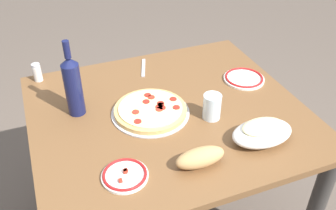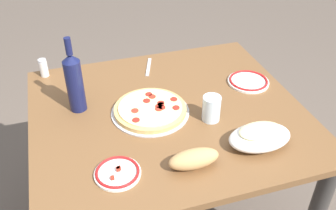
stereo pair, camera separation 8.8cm
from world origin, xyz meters
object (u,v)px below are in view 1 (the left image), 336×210
(baked_pasta_dish, at_px, (262,132))
(side_plate_far, at_px, (244,78))
(water_glass, at_px, (212,107))
(dining_table, at_px, (168,133))
(spice_shaker, at_px, (37,72))
(pepperoni_pizza, at_px, (151,110))
(bread_loaf, at_px, (200,157))
(wine_bottle, at_px, (73,85))
(side_plate_near, at_px, (125,175))

(baked_pasta_dish, relative_size, side_plate_far, 1.26)
(baked_pasta_dish, relative_size, water_glass, 2.25)
(dining_table, distance_m, spice_shaker, 0.68)
(pepperoni_pizza, distance_m, side_plate_far, 0.50)
(water_glass, height_order, spice_shaker, water_glass)
(bread_loaf, bearing_deg, water_glass, -124.80)
(wine_bottle, distance_m, water_glass, 0.56)
(wine_bottle, relative_size, side_plate_far, 1.71)
(dining_table, bearing_deg, spice_shaker, -42.91)
(baked_pasta_dish, height_order, side_plate_far, baked_pasta_dish)
(side_plate_near, xyz_separation_m, side_plate_far, (-0.69, -0.39, -0.00))
(bread_loaf, distance_m, spice_shaker, 0.91)
(dining_table, height_order, side_plate_near, side_plate_near)
(water_glass, xyz_separation_m, spice_shaker, (0.63, -0.55, -0.01))
(wine_bottle, height_order, bread_loaf, wine_bottle)
(side_plate_far, xyz_separation_m, spice_shaker, (0.90, -0.35, 0.03))
(dining_table, bearing_deg, water_glass, 144.96)
(water_glass, bearing_deg, bread_loaf, 55.20)
(pepperoni_pizza, xyz_separation_m, spice_shaker, (0.41, -0.43, 0.03))
(wine_bottle, bearing_deg, bread_loaf, 126.59)
(pepperoni_pizza, relative_size, wine_bottle, 0.99)
(baked_pasta_dish, distance_m, side_plate_near, 0.53)
(baked_pasta_dish, xyz_separation_m, bread_loaf, (0.27, 0.03, -0.01))
(wine_bottle, relative_size, spice_shaker, 3.75)
(pepperoni_pizza, bearing_deg, water_glass, 152.59)
(dining_table, distance_m, side_plate_far, 0.45)
(wine_bottle, xyz_separation_m, bread_loaf, (-0.34, 0.46, -0.10))
(pepperoni_pizza, height_order, wine_bottle, wine_bottle)
(pepperoni_pizza, xyz_separation_m, side_plate_near, (0.20, 0.31, -0.01))
(water_glass, distance_m, spice_shaker, 0.83)
(wine_bottle, height_order, side_plate_far, wine_bottle)
(water_glass, xyz_separation_m, side_plate_near, (0.42, 0.19, -0.04))
(side_plate_far, bearing_deg, wine_bottle, -2.19)
(wine_bottle, xyz_separation_m, water_glass, (-0.50, 0.23, -0.08))
(water_glass, relative_size, side_plate_far, 0.56)
(side_plate_far, bearing_deg, baked_pasta_dish, 67.82)
(dining_table, distance_m, side_plate_near, 0.42)
(baked_pasta_dish, bearing_deg, dining_table, -49.10)
(wine_bottle, xyz_separation_m, side_plate_near, (-0.08, 0.42, -0.13))
(wine_bottle, distance_m, side_plate_near, 0.45)
(water_glass, distance_m, side_plate_near, 0.46)
(dining_table, xyz_separation_m, wine_bottle, (0.35, -0.13, 0.26))
(side_plate_near, distance_m, spice_shaker, 0.77)
(water_glass, height_order, bread_loaf, water_glass)
(pepperoni_pizza, bearing_deg, spice_shaker, -46.96)
(pepperoni_pizza, distance_m, spice_shaker, 0.60)
(spice_shaker, bearing_deg, water_glass, 138.80)
(baked_pasta_dish, height_order, spice_shaker, spice_shaker)
(baked_pasta_dish, xyz_separation_m, side_plate_far, (-0.16, -0.40, -0.03))
(wine_bottle, bearing_deg, water_glass, 155.25)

